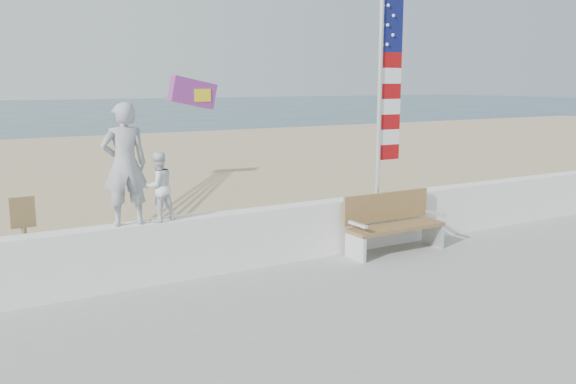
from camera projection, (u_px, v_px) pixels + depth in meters
name	position (u px, v px, depth m)	size (l,w,h in m)	color
ground	(343.00, 313.00, 8.17)	(220.00, 220.00, 0.00)	#2B4757
sand	(141.00, 200.00, 15.81)	(90.00, 40.00, 0.08)	tan
seawall	(271.00, 235.00, 9.76)	(30.00, 0.35, 0.90)	white
adult	(125.00, 164.00, 8.39)	(0.62, 0.41, 1.71)	#99999F
child	(158.00, 187.00, 8.68)	(0.49, 0.38, 1.01)	white
bench	(393.00, 222.00, 10.42)	(1.80, 0.57, 1.00)	olive
flag	(386.00, 86.00, 10.47)	(0.50, 0.08, 3.50)	white
parafoil_kite	(194.00, 93.00, 11.33)	(0.93, 0.26, 0.63)	red
sign	(25.00, 240.00, 8.23)	(0.32, 0.07, 1.46)	olive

